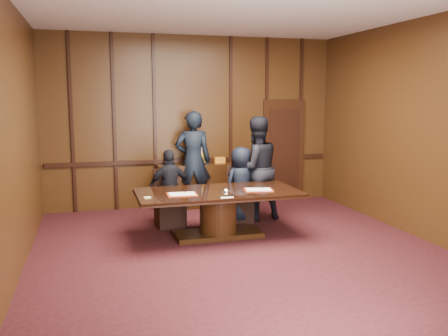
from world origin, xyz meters
name	(u,v)px	position (x,y,z in m)	size (l,w,h in m)	color
room	(249,136)	(0.07, 0.14, 1.72)	(7.00, 7.04, 3.50)	black
sideboard	(196,184)	(0.00, 3.26, 0.49)	(1.60, 0.45, 1.54)	black
conference_table	(218,206)	(-0.12, 1.10, 0.51)	(2.62, 1.32, 0.76)	black
folder_left	(182,194)	(-0.74, 0.96, 0.77)	(0.48, 0.36, 0.02)	#AF2A10
folder_right	(258,190)	(0.52, 0.96, 0.77)	(0.52, 0.42, 0.02)	#AF2A10
inkstand	(226,193)	(-0.12, 0.65, 0.81)	(0.20, 0.14, 0.12)	white
notepad	(147,198)	(-1.28, 0.87, 0.77)	(0.10, 0.07, 0.01)	#FCEC7B
chair_left	(170,209)	(-0.77, 1.98, 0.29)	(0.52, 0.52, 0.99)	black
chair_right	(240,205)	(0.54, 1.98, 0.29)	(0.59, 0.59, 0.99)	black
signatory_left	(170,189)	(-0.77, 1.90, 0.68)	(0.80, 0.33, 1.36)	black
signatory_right	(241,184)	(0.53, 1.90, 0.69)	(0.67, 0.44, 1.38)	black
witness_left	(193,161)	(-0.10, 3.10, 0.99)	(0.73, 0.48, 1.99)	black
witness_right	(256,168)	(0.84, 1.99, 0.96)	(0.93, 0.72, 1.91)	black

